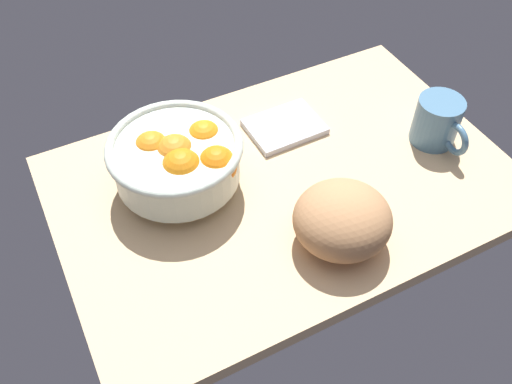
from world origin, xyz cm
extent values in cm
cube|color=#D5B183|center=(0.00, 0.00, -1.50)|extent=(81.56, 54.64, 3.00)
cylinder|color=silver|center=(17.37, -7.73, 1.26)|extent=(10.31, 10.31, 2.52)
cylinder|color=silver|center=(17.37, -7.73, 6.09)|extent=(21.75, 21.75, 7.15)
torus|color=silver|center=(17.37, -7.73, 9.67)|extent=(23.35, 23.35, 1.60)
sphere|color=orange|center=(20.48, -10.68, 7.60)|extent=(6.59, 6.59, 6.59)
sphere|color=orange|center=(17.73, -3.81, 7.72)|extent=(7.27, 7.27, 7.27)
sphere|color=orange|center=(11.38, -9.18, 7.60)|extent=(6.58, 6.58, 6.58)
sphere|color=orange|center=(12.14, -2.16, 7.65)|extent=(6.83, 6.83, 6.83)
sphere|color=orange|center=(17.37, -7.73, 7.69)|extent=(7.07, 7.07, 7.07)
ellipsoid|color=tan|center=(-1.46, 15.70, 5.34)|extent=(20.70, 20.36, 10.68)
cube|color=silver|center=(-6.63, -12.19, 0.64)|extent=(14.44, 11.00, 1.29)
cylinder|color=teal|center=(-30.71, 3.25, 4.65)|extent=(8.62, 8.62, 9.30)
torus|color=teal|center=(-30.53, 8.75, 4.65)|extent=(1.41, 6.45, 6.41)
camera|label=1|loc=(35.63, 58.22, 74.29)|focal=38.92mm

